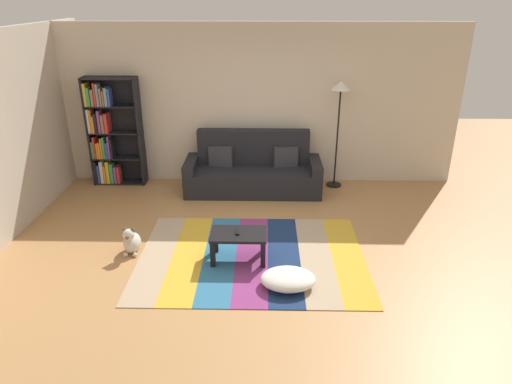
{
  "coord_description": "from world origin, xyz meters",
  "views": [
    {
      "loc": [
        0.1,
        -5.2,
        3.1
      ],
      "look_at": [
        -0.02,
        0.43,
        0.65
      ],
      "focal_mm": 32.01,
      "sensor_mm": 36.0,
      "label": 1
    }
  ],
  "objects": [
    {
      "name": "ground_plane",
      "position": [
        0.0,
        0.0,
        0.0
      ],
      "size": [
        14.0,
        14.0,
        0.0
      ],
      "primitive_type": "plane",
      "color": "#B27F4C"
    },
    {
      "name": "standing_lamp",
      "position": [
        1.32,
        2.25,
        1.52
      ],
      "size": [
        0.32,
        0.32,
        1.82
      ],
      "color": "black",
      "rests_on": "ground_plane"
    },
    {
      "name": "left_wall",
      "position": [
        -3.4,
        0.75,
        1.35
      ],
      "size": [
        0.1,
        5.5,
        2.7
      ],
      "primitive_type": "cube",
      "color": "beige",
      "rests_on": "ground_plane"
    },
    {
      "name": "bookshelf",
      "position": [
        -2.58,
        2.3,
        0.9
      ],
      "size": [
        0.9,
        0.28,
        1.86
      ],
      "color": "black",
      "rests_on": "ground_plane"
    },
    {
      "name": "couch",
      "position": [
        -0.1,
        2.02,
        0.34
      ],
      "size": [
        2.26,
        0.8,
        1.0
      ],
      "color": "black",
      "rests_on": "ground_plane"
    },
    {
      "name": "dog",
      "position": [
        -1.62,
        -0.08,
        0.16
      ],
      "size": [
        0.22,
        0.35,
        0.4
      ],
      "color": "beige",
      "rests_on": "ground_plane"
    },
    {
      "name": "tv_remote",
      "position": [
        -0.23,
        -0.21,
        0.39
      ],
      "size": [
        0.05,
        0.15,
        0.02
      ],
      "primitive_type": "cube",
      "rotation": [
        0.0,
        0.0,
        0.06
      ],
      "color": "black",
      "rests_on": "coffee_table"
    },
    {
      "name": "rug",
      "position": [
        -0.06,
        -0.17,
        0.0
      ],
      "size": [
        2.87,
        2.13,
        0.01
      ],
      "color": "tan",
      "rests_on": "ground_plane"
    },
    {
      "name": "pouf",
      "position": [
        0.37,
        -0.8,
        0.1
      ],
      "size": [
        0.63,
        0.49,
        0.19
      ],
      "primitive_type": "ellipsoid",
      "color": "white",
      "rests_on": "rug"
    },
    {
      "name": "back_wall",
      "position": [
        0.0,
        2.55,
        1.35
      ],
      "size": [
        6.8,
        0.1,
        2.7
      ],
      "primitive_type": "cube",
      "color": "beige",
      "rests_on": "ground_plane"
    },
    {
      "name": "coffee_table",
      "position": [
        -0.22,
        -0.23,
        0.31
      ],
      "size": [
        0.69,
        0.43,
        0.37
      ],
      "color": "black",
      "rests_on": "rug"
    }
  ]
}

